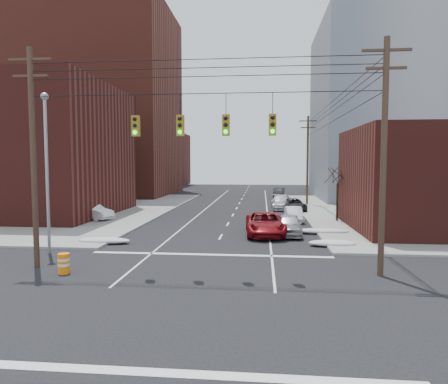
% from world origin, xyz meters
% --- Properties ---
extents(ground, '(160.00, 160.00, 0.00)m').
position_xyz_m(ground, '(0.00, 0.00, 0.00)').
color(ground, black).
rests_on(ground, ground).
extents(sidewalk_nw, '(40.00, 40.00, 0.15)m').
position_xyz_m(sidewalk_nw, '(-27.00, 27.00, 0.07)').
color(sidewalk_nw, gray).
rests_on(sidewalk_nw, ground).
extents(building_brick_tall, '(24.00, 20.00, 30.00)m').
position_xyz_m(building_brick_tall, '(-24.00, 48.00, 15.00)').
color(building_brick_tall, maroon).
rests_on(building_brick_tall, ground).
extents(building_brick_near, '(20.00, 16.00, 13.00)m').
position_xyz_m(building_brick_near, '(-22.00, 22.00, 6.50)').
color(building_brick_near, '#531D18').
rests_on(building_brick_near, ground).
extents(building_brick_far, '(22.00, 18.00, 12.00)m').
position_xyz_m(building_brick_far, '(-26.00, 74.00, 6.00)').
color(building_brick_far, '#531D18').
rests_on(building_brick_far, ground).
extents(building_office, '(22.00, 20.00, 25.00)m').
position_xyz_m(building_office, '(22.00, 44.00, 12.50)').
color(building_office, gray).
rests_on(building_office, ground).
extents(building_glass, '(20.00, 18.00, 22.00)m').
position_xyz_m(building_glass, '(24.00, 70.00, 11.00)').
color(building_glass, gray).
rests_on(building_glass, ground).
extents(utility_pole_left, '(2.20, 0.28, 11.00)m').
position_xyz_m(utility_pole_left, '(-8.50, 3.00, 5.78)').
color(utility_pole_left, '#473323').
rests_on(utility_pole_left, ground).
extents(utility_pole_right, '(2.20, 0.28, 11.00)m').
position_xyz_m(utility_pole_right, '(8.50, 3.00, 5.78)').
color(utility_pole_right, '#473323').
rests_on(utility_pole_right, ground).
extents(utility_pole_far, '(2.20, 0.28, 11.00)m').
position_xyz_m(utility_pole_far, '(8.50, 34.00, 5.78)').
color(utility_pole_far, '#473323').
rests_on(utility_pole_far, ground).
extents(traffic_signals, '(17.00, 0.42, 2.02)m').
position_xyz_m(traffic_signals, '(0.10, 2.97, 7.17)').
color(traffic_signals, black).
rests_on(traffic_signals, ground).
extents(street_light, '(0.44, 0.44, 9.32)m').
position_xyz_m(street_light, '(-9.50, 6.00, 5.54)').
color(street_light, gray).
rests_on(street_light, ground).
extents(bare_tree, '(2.09, 2.20, 4.93)m').
position_xyz_m(bare_tree, '(9.59, 20.00, 2.32)').
color(bare_tree, black).
rests_on(bare_tree, ground).
extents(snow_nw, '(3.50, 1.08, 0.42)m').
position_xyz_m(snow_nw, '(-7.40, 9.00, 0.21)').
color(snow_nw, silver).
rests_on(snow_nw, ground).
extents(snow_ne, '(3.00, 1.08, 0.42)m').
position_xyz_m(snow_ne, '(7.40, 9.50, 0.21)').
color(snow_ne, silver).
rests_on(snow_ne, ground).
extents(snow_east_far, '(4.00, 1.08, 0.42)m').
position_xyz_m(snow_east_far, '(7.40, 14.00, 0.21)').
color(snow_east_far, silver).
rests_on(snow_east_far, ground).
extents(red_pickup, '(3.09, 6.10, 1.65)m').
position_xyz_m(red_pickup, '(3.18, 13.15, 0.83)').
color(red_pickup, maroon).
rests_on(red_pickup, ground).
extents(parked_car_a, '(2.03, 4.58, 1.53)m').
position_xyz_m(parked_car_a, '(4.94, 13.18, 0.77)').
color(parked_car_a, '#ACACB1').
rests_on(parked_car_a, ground).
extents(parked_car_b, '(1.57, 4.09, 1.33)m').
position_xyz_m(parked_car_b, '(5.80, 20.18, 0.67)').
color(parked_car_b, silver).
rests_on(parked_car_b, ground).
extents(parked_car_c, '(2.74, 5.21, 1.40)m').
position_xyz_m(parked_car_c, '(6.40, 27.85, 0.70)').
color(parked_car_c, black).
rests_on(parked_car_c, ground).
extents(parked_car_d, '(2.29, 5.40, 1.55)m').
position_xyz_m(parked_car_d, '(5.12, 29.44, 0.78)').
color(parked_car_d, silver).
rests_on(parked_car_d, ground).
extents(parked_car_e, '(1.90, 4.11, 1.36)m').
position_xyz_m(parked_car_e, '(5.47, 34.19, 0.68)').
color(parked_car_e, maroon).
rests_on(parked_car_e, ground).
extents(parked_car_f, '(1.93, 4.85, 1.57)m').
position_xyz_m(parked_car_f, '(5.45, 43.99, 0.78)').
color(parked_car_f, black).
rests_on(parked_car_f, ground).
extents(lot_car_a, '(4.59, 3.05, 1.43)m').
position_xyz_m(lot_car_a, '(-12.50, 18.66, 0.86)').
color(lot_car_a, white).
rests_on(lot_car_a, sidewalk_nw).
extents(lot_car_b, '(5.32, 3.78, 1.35)m').
position_xyz_m(lot_car_b, '(-15.28, 28.19, 0.82)').
color(lot_car_b, '#B9B9BE').
rests_on(lot_car_b, sidewalk_nw).
extents(lot_car_c, '(4.87, 2.97, 1.32)m').
position_xyz_m(lot_car_c, '(-19.07, 25.19, 0.81)').
color(lot_car_c, black).
rests_on(lot_car_c, sidewalk_nw).
extents(lot_car_d, '(4.01, 2.59, 1.27)m').
position_xyz_m(lot_car_d, '(-17.19, 27.02, 0.79)').
color(lot_car_d, silver).
rests_on(lot_car_d, sidewalk_nw).
extents(construction_barrel, '(0.74, 0.74, 0.97)m').
position_xyz_m(construction_barrel, '(-6.53, 1.97, 0.50)').
color(construction_barrel, orange).
rests_on(construction_barrel, ground).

